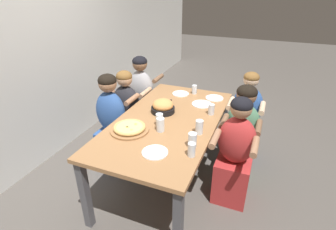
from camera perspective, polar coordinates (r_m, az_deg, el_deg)
ground_plane at (r=3.18m, az=0.00°, el=-13.57°), size 18.00×18.00×0.00m
restaurant_back_panel at (r=3.41m, az=-27.47°, el=16.30°), size 10.00×0.06×3.20m
dining_table at (r=2.77m, az=0.00°, el=-2.46°), size 1.89×1.00×0.79m
pizza_board_main at (r=2.54m, az=-8.37°, el=-2.85°), size 0.37×0.37×0.05m
skillet_bowl at (r=2.85m, az=-1.11°, el=1.84°), size 0.38×0.26×0.15m
empty_plate_a at (r=3.35m, az=2.76°, el=4.66°), size 0.21×0.21×0.02m
empty_plate_b at (r=3.08m, az=7.36°, el=2.37°), size 0.23×0.23×0.02m
empty_plate_c at (r=3.27m, az=10.09°, el=3.65°), size 0.22×0.22×0.02m
empty_plate_d at (r=2.22m, az=-2.86°, el=-8.12°), size 0.22×0.22×0.02m
drinking_glass_a at (r=2.58m, az=-1.87°, el=-1.28°), size 0.07×0.07×0.13m
drinking_glass_b at (r=2.47m, az=6.82°, el=-2.79°), size 0.07×0.07×0.14m
drinking_glass_c at (r=3.36m, az=5.77°, el=5.45°), size 0.06×0.06×0.11m
drinking_glass_d at (r=2.85m, az=9.41°, el=1.12°), size 0.07×0.07×0.12m
drinking_glass_e at (r=2.27m, az=5.32°, el=-5.66°), size 0.08×0.08×0.13m
drinking_glass_f at (r=2.50m, az=-1.65°, el=-2.30°), size 0.08×0.08×0.14m
drinking_glass_g at (r=2.16m, az=5.16°, el=-7.54°), size 0.06×0.06×0.12m
diner_near_center at (r=2.68m, az=14.27°, el=-8.76°), size 0.51×0.40×1.16m
diner_far_center at (r=3.17m, az=-12.02°, el=-2.25°), size 0.51×0.40×1.18m
diner_far_right at (r=3.75m, az=-5.73°, el=3.07°), size 0.51×0.40×1.19m
diner_near_right at (r=3.36m, az=16.37°, el=-1.52°), size 0.51×0.40×1.16m
diner_near_midright at (r=3.04m, az=15.52°, el=-4.46°), size 0.51×0.40×1.13m
diner_far_midright at (r=3.45m, az=-8.84°, el=-0.14°), size 0.51×0.40×1.12m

